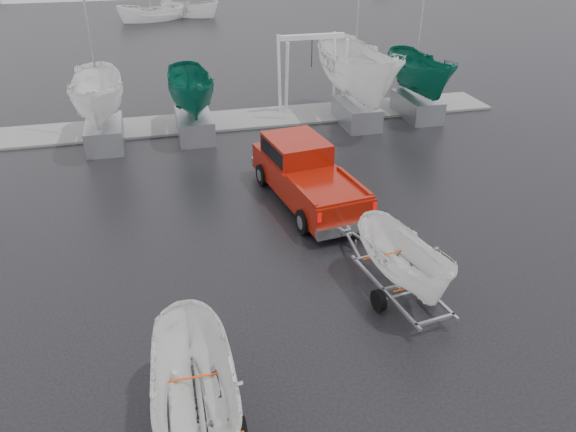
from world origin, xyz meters
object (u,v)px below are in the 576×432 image
at_px(pickup_truck, 304,172).
at_px(trailer_hitched, 408,223).
at_px(trailer_parked, 191,340).
at_px(boat_hoist, 312,64).

height_order(pickup_truck, trailer_hitched, trailer_hitched).
height_order(pickup_truck, trailer_parked, trailer_parked).
xyz_separation_m(pickup_truck, trailer_hitched, (0.92, -6.62, 1.33)).
height_order(trailer_hitched, trailer_parked, trailer_parked).
relative_size(trailer_hitched, boat_hoist, 1.08).
relative_size(pickup_truck, boat_hoist, 1.59).
relative_size(trailer_hitched, trailer_parked, 0.90).
bearing_deg(trailer_hitched, trailer_parked, -157.40).
xyz_separation_m(trailer_hitched, trailer_parked, (-5.87, -3.45, 0.27)).
distance_m(pickup_truck, boat_hoist, 9.97).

